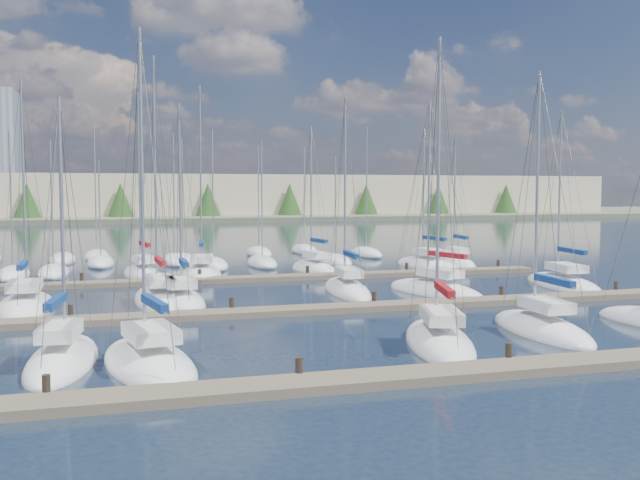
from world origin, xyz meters
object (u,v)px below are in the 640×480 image
object	(u,v)px
sailboat_e	(541,329)
sailboat_j	(183,302)
sailboat_c	(149,362)
sailboat_q	(427,265)
sailboat_i	(159,299)
sailboat_n	(143,274)
sailboat_o	(202,273)
sailboat_d	(439,341)
sailboat_p	(314,269)
sailboat_r	(456,263)
sailboat_h	(26,306)
sailboat_l	(435,291)
sailboat_b	(62,360)
sailboat_k	(347,290)
sailboat_m	(563,284)

from	to	relation	value
sailboat_e	sailboat_j	world-z (taller)	sailboat_e
sailboat_c	sailboat_q	world-z (taller)	sailboat_c
sailboat_q	sailboat_i	distance (m)	26.44
sailboat_n	sailboat_i	size ratio (longest dim) A/B	0.97
sailboat_o	sailboat_j	world-z (taller)	sailboat_o
sailboat_d	sailboat_e	bearing A→B (deg)	27.29
sailboat_o	sailboat_n	xyz separation A→B (m)	(-4.32, 0.86, 0.01)
sailboat_e	sailboat_j	xyz separation A→B (m)	(-14.91, 12.41, -0.00)
sailboat_q	sailboat_i	world-z (taller)	sailboat_i
sailboat_p	sailboat_d	size ratio (longest dim) A/B	0.91
sailboat_r	sailboat_h	size ratio (longest dim) A/B	0.91
sailboat_p	sailboat_l	distance (m)	14.59
sailboat_c	sailboat_h	size ratio (longest dim) A/B	0.98
sailboat_b	sailboat_l	size ratio (longest dim) A/B	0.83
sailboat_c	sailboat_j	xyz separation A→B (m)	(2.54, 13.84, 0.00)
sailboat_b	sailboat_k	world-z (taller)	sailboat_k
sailboat_l	sailboat_r	bearing A→B (deg)	43.66
sailboat_r	sailboat_j	xyz separation A→B (m)	(-24.85, -15.21, -0.01)
sailboat_m	sailboat_q	bearing A→B (deg)	112.65
sailboat_o	sailboat_d	bearing A→B (deg)	-69.23
sailboat_b	sailboat_p	bearing A→B (deg)	63.77
sailboat_h	sailboat_k	xyz separation A→B (m)	(18.84, 1.06, 0.01)
sailboat_h	sailboat_k	distance (m)	18.87
sailboat_m	sailboat_i	xyz separation A→B (m)	(-26.57, 0.69, 0.02)
sailboat_b	sailboat_k	xyz separation A→B (m)	(16.13, 14.79, 0.01)
sailboat_k	sailboat_m	size ratio (longest dim) A/B	1.05
sailboat_h	sailboat_d	distance (m)	22.93
sailboat_k	sailboat_b	bearing A→B (deg)	-131.41
sailboat_q	sailboat_m	xyz separation A→B (m)	(3.57, -13.74, 0.00)
sailboat_b	sailboat_o	bearing A→B (deg)	79.02
sailboat_b	sailboat_i	bearing A→B (deg)	79.28
sailboat_j	sailboat_k	xyz separation A→B (m)	(10.52, 2.23, 0.00)
sailboat_h	sailboat_o	xyz separation A→B (m)	(11.08, 12.59, 0.01)
sailboat_n	sailboat_h	bearing A→B (deg)	-124.91
sailboat_j	sailboat_m	xyz separation A→B (m)	(25.34, 0.77, -0.01)
sailboat_i	sailboat_m	bearing A→B (deg)	-3.95
sailboat_j	sailboat_d	bearing A→B (deg)	-55.70
sailboat_b	sailboat_n	distance (m)	27.48
sailboat_h	sailboat_j	xyz separation A→B (m)	(8.32, -1.17, 0.01)
sailboat_i	sailboat_e	bearing A→B (deg)	-43.14
sailboat_o	sailboat_i	distance (m)	12.93
sailboat_b	sailboat_i	world-z (taller)	sailboat_i
sailboat_l	sailboat_i	xyz separation A→B (m)	(-16.94, 1.14, 0.02)
sailboat_r	sailboat_k	world-z (taller)	sailboat_k
sailboat_j	sailboat_l	xyz separation A→B (m)	(15.71, 0.32, -0.01)
sailboat_e	sailboat_r	bearing A→B (deg)	74.65
sailboat_r	sailboat_i	xyz separation A→B (m)	(-26.08, -13.75, -0.00)
sailboat_q	sailboat_l	world-z (taller)	sailboat_l
sailboat_e	sailboat_j	bearing A→B (deg)	144.66
sailboat_n	sailboat_b	bearing A→B (deg)	-106.72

